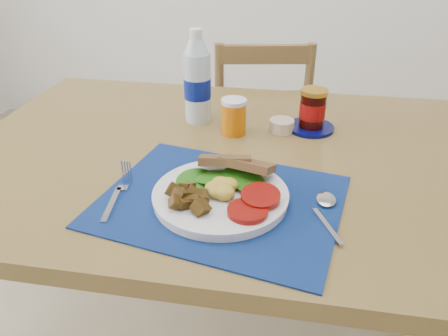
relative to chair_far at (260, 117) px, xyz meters
name	(u,v)px	position (x,y,z in m)	size (l,w,h in m)	color
table	(247,182)	(0.04, -0.72, 0.13)	(1.40, 0.90, 0.75)	brown
chair_far	(260,117)	(0.00, 0.00, 0.00)	(0.45, 0.43, 1.04)	#54351E
placemat	(221,201)	(0.01, -0.93, 0.22)	(0.46, 0.36, 0.00)	black
breakfast_plate	(218,193)	(0.00, -0.93, 0.24)	(0.26, 0.26, 0.06)	silver
fork	(119,194)	(-0.20, -0.95, 0.22)	(0.03, 0.17, 0.00)	#B2B5BA
spoon	(326,208)	(0.21, -0.93, 0.22)	(0.06, 0.16, 0.00)	#B2B5BA
water_bottle	(197,82)	(-0.12, -0.55, 0.32)	(0.07, 0.07, 0.25)	#ADBFCC
juice_glass	(234,117)	(-0.02, -0.61, 0.26)	(0.06, 0.06, 0.09)	#CB6105
ramekin	(282,126)	(0.11, -0.58, 0.23)	(0.06, 0.06, 0.03)	#C5AD90
jam_on_saucer	(312,112)	(0.18, -0.55, 0.26)	(0.12, 0.12, 0.11)	#040748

